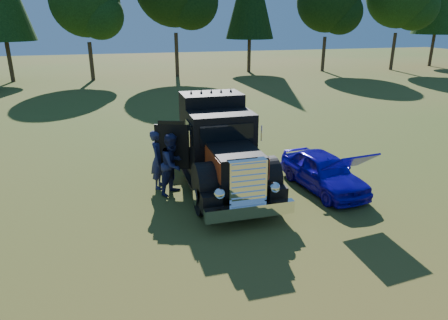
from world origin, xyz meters
TOP-DOWN VIEW (x-y plane):
  - ground at (0.00, 0.00)m, footprint 120.00×120.00m
  - diamond_t_truck at (0.87, 2.43)m, footprint 3.32×7.16m
  - hotrod_coupe at (4.13, 1.03)m, footprint 1.84×4.12m
  - spectator_near at (-1.11, 2.67)m, footprint 0.69×0.84m
  - spectator_far at (-0.72, 2.05)m, footprint 1.23×1.23m

SIDE VIEW (x-z plane):
  - ground at x=0.00m, z-range 0.00..0.00m
  - hotrod_coupe at x=4.13m, z-range -0.31..1.58m
  - spectator_near at x=-1.11m, z-range 0.00..1.99m
  - spectator_far at x=-0.72m, z-range 0.00..2.02m
  - diamond_t_truck at x=0.87m, z-range -0.22..2.78m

